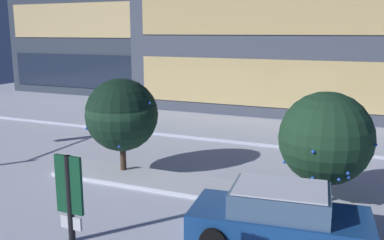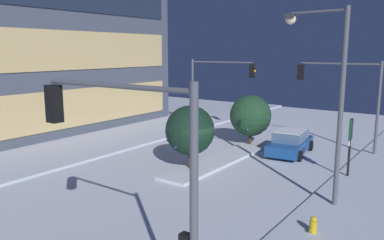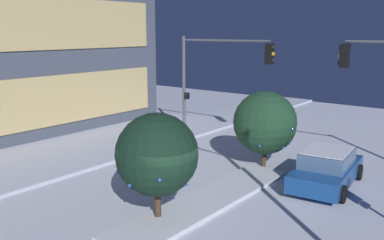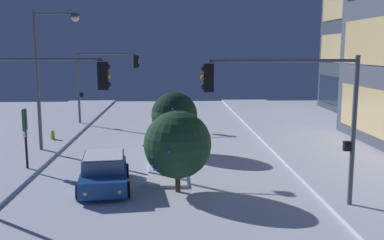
# 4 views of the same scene
# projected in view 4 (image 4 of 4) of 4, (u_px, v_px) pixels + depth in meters

# --- Properties ---
(ground) EXTENTS (52.00, 52.00, 0.00)m
(ground) POSITION_uv_depth(u_px,v_px,m) (166.00, 153.00, 25.52)
(ground) COLOR silver
(curb_strip_near) EXTENTS (52.00, 5.20, 0.14)m
(curb_strip_near) POSITION_uv_depth(u_px,v_px,m) (12.00, 153.00, 25.10)
(curb_strip_near) COLOR silver
(curb_strip_near) RESTS_ON ground
(curb_strip_far) EXTENTS (52.00, 5.20, 0.14)m
(curb_strip_far) POSITION_uv_depth(u_px,v_px,m) (316.00, 150.00, 25.92)
(curb_strip_far) COLOR silver
(curb_strip_far) RESTS_ON ground
(median_strip) EXTENTS (9.00, 1.80, 0.14)m
(median_strip) POSITION_uv_depth(u_px,v_px,m) (168.00, 161.00, 23.33)
(median_strip) COLOR silver
(median_strip) RESTS_ON ground
(car_near) EXTENTS (4.60, 2.51, 1.49)m
(car_near) POSITION_uv_depth(u_px,v_px,m) (104.00, 172.00, 18.92)
(car_near) COLOR #19478C
(car_near) RESTS_ON ground
(traffic_light_corner_near_right) EXTENTS (0.32, 5.28, 5.80)m
(traffic_light_corner_near_right) POSITION_uv_depth(u_px,v_px,m) (27.00, 101.00, 15.80)
(traffic_light_corner_near_right) COLOR #565960
(traffic_light_corner_near_right) RESTS_ON ground
(traffic_light_corner_far_right) EXTENTS (0.32, 5.77, 5.74)m
(traffic_light_corner_far_right) POSITION_uv_depth(u_px,v_px,m) (293.00, 103.00, 15.89)
(traffic_light_corner_far_right) COLOR #565960
(traffic_light_corner_far_right) RESTS_ON ground
(traffic_light_corner_near_left) EXTENTS (0.32, 4.95, 5.81)m
(traffic_light_corner_near_left) POSITION_uv_depth(u_px,v_px,m) (103.00, 74.00, 34.66)
(traffic_light_corner_near_left) COLOR #565960
(traffic_light_corner_near_left) RESTS_ON ground
(street_lamp_arched) EXTENTS (0.65, 2.66, 8.08)m
(street_lamp_arched) POSITION_uv_depth(u_px,v_px,m) (48.00, 62.00, 24.89)
(street_lamp_arched) COLOR #565960
(street_lamp_arched) RESTS_ON ground
(fire_hydrant) EXTENTS (0.48, 0.26, 0.74)m
(fire_hydrant) POSITION_uv_depth(u_px,v_px,m) (53.00, 136.00, 28.64)
(fire_hydrant) COLOR gold
(fire_hydrant) RESTS_ON ground
(parking_info_sign) EXTENTS (0.55, 0.12, 3.09)m
(parking_info_sign) POSITION_uv_depth(u_px,v_px,m) (25.00, 132.00, 21.37)
(parking_info_sign) COLOR black
(parking_info_sign) RESTS_ON ground
(decorated_tree_median) EXTENTS (2.65, 2.65, 3.55)m
(decorated_tree_median) POSITION_uv_depth(u_px,v_px,m) (174.00, 115.00, 25.20)
(decorated_tree_median) COLOR #473323
(decorated_tree_median) RESTS_ON ground
(decorated_tree_left_of_median) EXTENTS (2.85, 2.88, 3.45)m
(decorated_tree_left_of_median) POSITION_uv_depth(u_px,v_px,m) (178.00, 145.00, 18.20)
(decorated_tree_left_of_median) COLOR #473323
(decorated_tree_left_of_median) RESTS_ON ground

